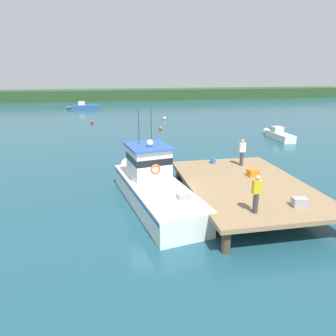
% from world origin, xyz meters
% --- Properties ---
extents(ground_plane, '(200.00, 200.00, 0.00)m').
position_xyz_m(ground_plane, '(0.00, 0.00, 0.00)').
color(ground_plane, '#1E4C5B').
extents(dock, '(6.00, 9.00, 1.20)m').
position_xyz_m(dock, '(4.80, 0.00, 1.07)').
color(dock, '#4C3D2D').
rests_on(dock, ground).
extents(main_fishing_boat, '(3.98, 9.97, 4.80)m').
position_xyz_m(main_fishing_boat, '(0.10, 1.20, 1.01)').
color(main_fishing_boat, white).
rests_on(main_fishing_boat, ground).
extents(crate_single_far, '(0.66, 0.52, 0.37)m').
position_xyz_m(crate_single_far, '(5.66, 0.96, 1.38)').
color(crate_single_far, orange).
rests_on(crate_single_far, dock).
extents(crate_stack_mid_dock, '(0.66, 0.52, 0.39)m').
position_xyz_m(crate_stack_mid_dock, '(5.84, -3.12, 1.39)').
color(crate_stack_mid_dock, '#9E9EA3').
rests_on(crate_stack_mid_dock, dock).
extents(bait_bucket, '(0.32, 0.32, 0.34)m').
position_xyz_m(bait_bucket, '(4.27, 3.70, 1.37)').
color(bait_bucket, '#2866B2').
rests_on(bait_bucket, dock).
extents(deckhand_by_the_boat, '(0.36, 0.22, 1.63)m').
position_xyz_m(deckhand_by_the_boat, '(5.83, 2.95, 2.06)').
color(deckhand_by_the_boat, '#383842').
rests_on(deckhand_by_the_boat, dock).
extents(deckhand_further_back, '(0.36, 0.22, 1.63)m').
position_xyz_m(deckhand_further_back, '(3.69, -3.34, 2.06)').
color(deckhand_further_back, '#383842').
rests_on(deckhand_further_back, dock).
extents(moored_boat_mid_harbor, '(1.24, 4.84, 1.23)m').
position_xyz_m(moored_boat_mid_harbor, '(14.99, 14.48, 0.42)').
color(moored_boat_mid_harbor, white).
rests_on(moored_boat_mid_harbor, ground).
extents(moored_boat_far_right, '(5.54, 1.49, 1.41)m').
position_xyz_m(moored_boat_far_right, '(-6.33, 43.95, 0.48)').
color(moored_boat_far_right, '#285184').
rests_on(moored_boat_far_right, ground).
extents(mooring_buoy_spare_mooring, '(0.42, 0.42, 0.42)m').
position_xyz_m(mooring_buoy_spare_mooring, '(3.94, 21.84, 0.21)').
color(mooring_buoy_spare_mooring, '#EA5B19').
rests_on(mooring_buoy_spare_mooring, ground).
extents(mooring_buoy_outer, '(0.40, 0.40, 0.40)m').
position_xyz_m(mooring_buoy_outer, '(-4.26, 27.74, 0.20)').
color(mooring_buoy_outer, red).
rests_on(mooring_buoy_outer, ground).
extents(mooring_buoy_inshore, '(0.43, 0.43, 0.43)m').
position_xyz_m(mooring_buoy_inshore, '(5.77, 29.36, 0.22)').
color(mooring_buoy_inshore, silver).
rests_on(mooring_buoy_inshore, ground).
extents(far_shoreline, '(120.00, 8.00, 2.40)m').
position_xyz_m(far_shoreline, '(0.00, 62.00, 1.20)').
color(far_shoreline, '#284723').
rests_on(far_shoreline, ground).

